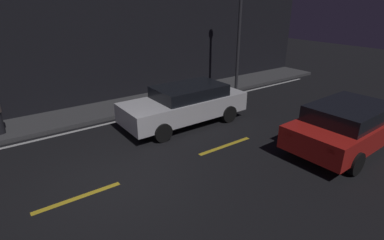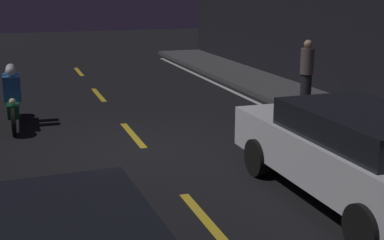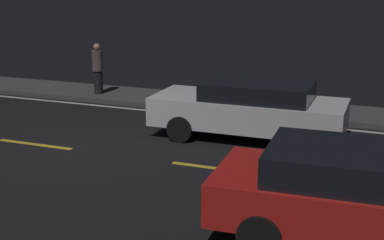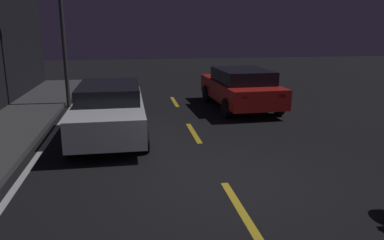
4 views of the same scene
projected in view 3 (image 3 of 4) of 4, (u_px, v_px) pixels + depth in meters
The scene contains 8 objects.
ground_plane at pixel (71, 149), 12.13m from camera, with size 56.00×56.00×0.00m, color black.
raised_curb at pixel (163, 99), 16.69m from camera, with size 28.00×1.94×0.15m.
lane_dash_c at pixel (35, 144), 12.47m from camera, with size 2.00×0.14×0.01m.
lane_dash_d at pixel (218, 168), 10.92m from camera, with size 2.00×0.14×0.01m.
lane_solid_kerb at pixel (146, 110), 15.61m from camera, with size 25.20×0.14×0.01m.
sedan_white at pixel (250, 108), 12.74m from camera, with size 4.58×1.91×1.40m.
taxi_red at pixel (364, 194), 7.70m from camera, with size 4.52×2.13×1.43m.
pedestrian at pixel (98, 69), 16.89m from camera, with size 0.34×0.34×1.60m.
Camera 3 is at (6.69, -9.78, 3.83)m, focal length 50.00 mm.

